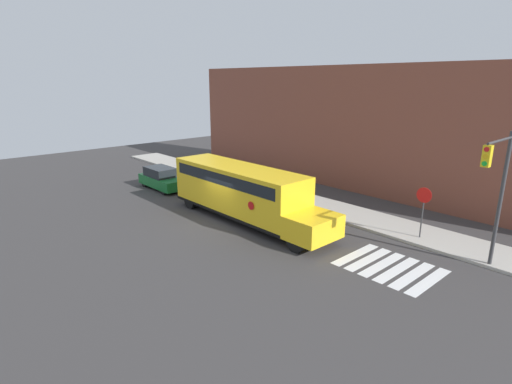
{
  "coord_description": "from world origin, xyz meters",
  "views": [
    {
      "loc": [
        17.41,
        -12.98,
        7.9
      ],
      "look_at": [
        1.17,
        1.72,
        1.71
      ],
      "focal_mm": 28.0,
      "sensor_mm": 36.0,
      "label": 1
    }
  ],
  "objects": [
    {
      "name": "crosswalk_stripes",
      "position": [
        9.56,
        2.0,
        0.0
      ],
      "size": [
        4.0,
        3.2,
        0.01
      ],
      "color": "white",
      "rests_on": "ground"
    },
    {
      "name": "parked_car",
      "position": [
        -8.74,
        1.2,
        0.78
      ],
      "size": [
        4.34,
        1.71,
        1.6
      ],
      "color": "#196B2D",
      "rests_on": "ground"
    },
    {
      "name": "sidewalk_strip",
      "position": [
        0.0,
        6.5,
        0.07
      ],
      "size": [
        44.0,
        3.0,
        0.15
      ],
      "color": "#B2ADA3",
      "rests_on": "ground"
    },
    {
      "name": "school_bus",
      "position": [
        0.57,
        1.22,
        1.78
      ],
      "size": [
        11.3,
        2.57,
        3.11
      ],
      "color": "yellow",
      "rests_on": "ground"
    },
    {
      "name": "building_backdrop",
      "position": [
        0.0,
        13.0,
        4.45
      ],
      "size": [
        32.0,
        4.0,
        8.9
      ],
      "color": "brown",
      "rests_on": "ground"
    },
    {
      "name": "stop_sign",
      "position": [
        8.96,
        5.91,
        1.87
      ],
      "size": [
        0.77,
        0.1,
        2.78
      ],
      "color": "#38383A",
      "rests_on": "ground"
    },
    {
      "name": "ground_plane",
      "position": [
        0.0,
        0.0,
        0.0
      ],
      "size": [
        60.0,
        60.0,
        0.0
      ],
      "primitive_type": "plane",
      "color": "#3A3838"
    },
    {
      "name": "traffic_light",
      "position": [
        12.46,
        4.47,
        3.86
      ],
      "size": [
        0.28,
        2.71,
        5.93
      ],
      "color": "#38383A",
      "rests_on": "ground"
    }
  ]
}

